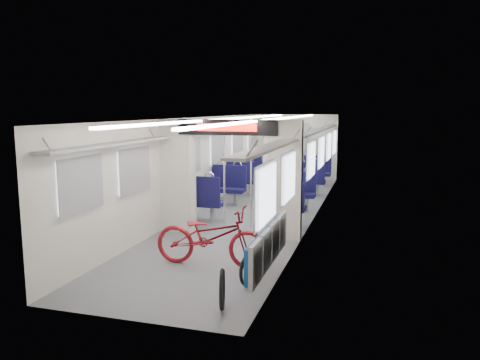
{
  "coord_description": "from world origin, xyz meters",
  "views": [
    {
      "loc": [
        2.78,
        -10.69,
        2.52
      ],
      "look_at": [
        0.11,
        -1.57,
        1.05
      ],
      "focal_mm": 35.0,
      "sensor_mm": 36.0,
      "label": 1
    }
  ],
  "objects_px": {
    "bike_hoop_a": "(222,291)",
    "seat_bay_far_right": "(313,173)",
    "bicycle": "(211,236)",
    "seat_bay_near_right": "(291,195)",
    "stanchion_near_right": "(251,174)",
    "bike_hoop_b": "(248,271)",
    "seat_bay_far_left": "(251,172)",
    "bike_hoop_c": "(259,255)",
    "seat_bay_near_left": "(216,189)",
    "stanchion_far_right": "(280,159)",
    "stanchion_far_left": "(263,158)",
    "stanchion_near_left": "(224,174)",
    "flip_bench": "(268,245)"
  },
  "relations": [
    {
      "from": "stanchion_near_right",
      "to": "stanchion_far_right",
      "type": "bearing_deg",
      "value": 89.79
    },
    {
      "from": "bicycle",
      "to": "seat_bay_near_right",
      "type": "distance_m",
      "value": 3.75
    },
    {
      "from": "bicycle",
      "to": "seat_bay_near_right",
      "type": "bearing_deg",
      "value": -11.0
    },
    {
      "from": "bike_hoop_a",
      "to": "stanchion_near_right",
      "type": "relative_size",
      "value": 0.23
    },
    {
      "from": "stanchion_far_left",
      "to": "bike_hoop_b",
      "type": "bearing_deg",
      "value": -78.21
    },
    {
      "from": "flip_bench",
      "to": "seat_bay_far_left",
      "type": "xyz_separation_m",
      "value": [
        -2.29,
        7.58,
        -0.02
      ]
    },
    {
      "from": "seat_bay_near_left",
      "to": "stanchion_near_right",
      "type": "xyz_separation_m",
      "value": [
        1.2,
        -1.16,
        0.58
      ]
    },
    {
      "from": "bicycle",
      "to": "bike_hoop_b",
      "type": "height_order",
      "value": "bicycle"
    },
    {
      "from": "flip_bench",
      "to": "stanchion_far_right",
      "type": "relative_size",
      "value": 0.93
    },
    {
      "from": "seat_bay_far_left",
      "to": "stanchion_near_left",
      "type": "relative_size",
      "value": 0.94
    },
    {
      "from": "stanchion_near_left",
      "to": "stanchion_far_left",
      "type": "relative_size",
      "value": 1.0
    },
    {
      "from": "seat_bay_near_left",
      "to": "stanchion_near_left",
      "type": "height_order",
      "value": "stanchion_near_left"
    },
    {
      "from": "bike_hoop_c",
      "to": "seat_bay_far_left",
      "type": "bearing_deg",
      "value": 106.05
    },
    {
      "from": "bike_hoop_a",
      "to": "seat_bay_far_left",
      "type": "distance_m",
      "value": 8.79
    },
    {
      "from": "stanchion_near_left",
      "to": "seat_bay_near_right",
      "type": "bearing_deg",
      "value": 48.78
    },
    {
      "from": "seat_bay_far_left",
      "to": "seat_bay_far_right",
      "type": "distance_m",
      "value": 1.92
    },
    {
      "from": "flip_bench",
      "to": "stanchion_near_left",
      "type": "bearing_deg",
      "value": 119.24
    },
    {
      "from": "seat_bay_near_left",
      "to": "bike_hoop_b",
      "type": "bearing_deg",
      "value": -65.22
    },
    {
      "from": "seat_bay_far_right",
      "to": "stanchion_far_right",
      "type": "distance_m",
      "value": 2.1
    },
    {
      "from": "seat_bay_far_right",
      "to": "stanchion_near_right",
      "type": "relative_size",
      "value": 0.9
    },
    {
      "from": "seat_bay_near_left",
      "to": "stanchion_far_left",
      "type": "relative_size",
      "value": 0.98
    },
    {
      "from": "stanchion_far_left",
      "to": "bike_hoop_a",
      "type": "bearing_deg",
      "value": -80.3
    },
    {
      "from": "seat_bay_far_right",
      "to": "stanchion_far_left",
      "type": "distance_m",
      "value": 2.14
    },
    {
      "from": "bike_hoop_b",
      "to": "seat_bay_far_right",
      "type": "bearing_deg",
      "value": 91.07
    },
    {
      "from": "bicycle",
      "to": "bike_hoop_a",
      "type": "relative_size",
      "value": 3.53
    },
    {
      "from": "bike_hoop_a",
      "to": "seat_bay_far_right",
      "type": "bearing_deg",
      "value": 90.35
    },
    {
      "from": "bike_hoop_a",
      "to": "seat_bay_far_right",
      "type": "relative_size",
      "value": 0.25
    },
    {
      "from": "stanchion_near_left",
      "to": "stanchion_near_right",
      "type": "bearing_deg",
      "value": 24.48
    },
    {
      "from": "seat_bay_far_right",
      "to": "stanchion_near_left",
      "type": "xyz_separation_m",
      "value": [
        -1.18,
        -5.15,
        0.61
      ]
    },
    {
      "from": "bike_hoop_c",
      "to": "seat_bay_near_left",
      "type": "relative_size",
      "value": 0.2
    },
    {
      "from": "seat_bay_far_left",
      "to": "bike_hoop_b",
      "type": "bearing_deg",
      "value": -75.29
    },
    {
      "from": "bike_hoop_b",
      "to": "seat_bay_near_right",
      "type": "distance_m",
      "value": 4.35
    },
    {
      "from": "bike_hoop_b",
      "to": "seat_bay_near_left",
      "type": "height_order",
      "value": "seat_bay_near_left"
    },
    {
      "from": "bike_hoop_a",
      "to": "stanchion_near_left",
      "type": "xyz_separation_m",
      "value": [
        -1.24,
        3.85,
        0.91
      ]
    },
    {
      "from": "seat_bay_far_right",
      "to": "seat_bay_near_left",
      "type": "bearing_deg",
      "value": -116.49
    },
    {
      "from": "bicycle",
      "to": "bike_hoop_c",
      "type": "relative_size",
      "value": 4.23
    },
    {
      "from": "seat_bay_near_right",
      "to": "flip_bench",
      "type": "bearing_deg",
      "value": -84.32
    },
    {
      "from": "bicycle",
      "to": "bike_hoop_a",
      "type": "bearing_deg",
      "value": -156.64
    },
    {
      "from": "stanchion_far_right",
      "to": "bike_hoop_a",
      "type": "bearing_deg",
      "value": -84.26
    },
    {
      "from": "seat_bay_far_right",
      "to": "stanchion_far_left",
      "type": "height_order",
      "value": "stanchion_far_left"
    },
    {
      "from": "seat_bay_near_left",
      "to": "stanchion_far_left",
      "type": "xyz_separation_m",
      "value": [
        0.67,
        2.09,
        0.58
      ]
    },
    {
      "from": "seat_bay_near_left",
      "to": "seat_bay_near_right",
      "type": "bearing_deg",
      "value": -1.37
    },
    {
      "from": "stanchion_near_left",
      "to": "stanchion_near_right",
      "type": "relative_size",
      "value": 1.0
    },
    {
      "from": "bike_hoop_a",
      "to": "bike_hoop_c",
      "type": "xyz_separation_m",
      "value": [
        0.06,
        1.68,
        -0.04
      ]
    },
    {
      "from": "bicycle",
      "to": "seat_bay_near_right",
      "type": "xyz_separation_m",
      "value": [
        0.64,
        3.69,
        0.04
      ]
    },
    {
      "from": "bike_hoop_c",
      "to": "seat_bay_far_left",
      "type": "relative_size",
      "value": 0.2
    },
    {
      "from": "seat_bay_far_left",
      "to": "bicycle",
      "type": "bearing_deg",
      "value": -80.09
    },
    {
      "from": "flip_bench",
      "to": "bike_hoop_c",
      "type": "bearing_deg",
      "value": 113.96
    },
    {
      "from": "stanchion_near_right",
      "to": "flip_bench",
      "type": "bearing_deg",
      "value": -70.62
    },
    {
      "from": "stanchion_near_right",
      "to": "bike_hoop_b",
      "type": "bearing_deg",
      "value": -75.67
    }
  ]
}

